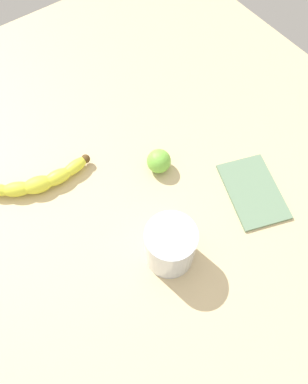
# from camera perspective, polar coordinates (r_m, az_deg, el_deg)

# --- Properties ---
(wooden_tabletop) EXTENTS (1.20, 1.20, 0.03)m
(wooden_tabletop) POSITION_cam_1_polar(r_m,az_deg,el_deg) (0.70, -6.20, -4.03)
(wooden_tabletop) COLOR #D2B986
(wooden_tabletop) RESTS_ON ground
(banana) EXTENTS (0.09, 0.21, 0.03)m
(banana) POSITION_cam_1_polar(r_m,az_deg,el_deg) (0.73, -17.42, 1.52)
(banana) COLOR yellow
(banana) RESTS_ON wooden_tabletop
(smoothie_glass) EXTENTS (0.08, 0.08, 0.09)m
(smoothie_glass) POSITION_cam_1_polar(r_m,az_deg,el_deg) (0.61, 2.48, -8.21)
(smoothie_glass) COLOR silver
(smoothie_glass) RESTS_ON wooden_tabletop
(lime_fruit) EXTENTS (0.05, 0.05, 0.05)m
(lime_fruit) POSITION_cam_1_polar(r_m,az_deg,el_deg) (0.71, 0.75, 4.74)
(lime_fruit) COLOR #75C142
(lime_fruit) RESTS_ON wooden_tabletop
(folded_napkin) EXTENTS (0.17, 0.14, 0.01)m
(folded_napkin) POSITION_cam_1_polar(r_m,az_deg,el_deg) (0.72, 14.90, 0.13)
(folded_napkin) COLOR slate
(folded_napkin) RESTS_ON wooden_tabletop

